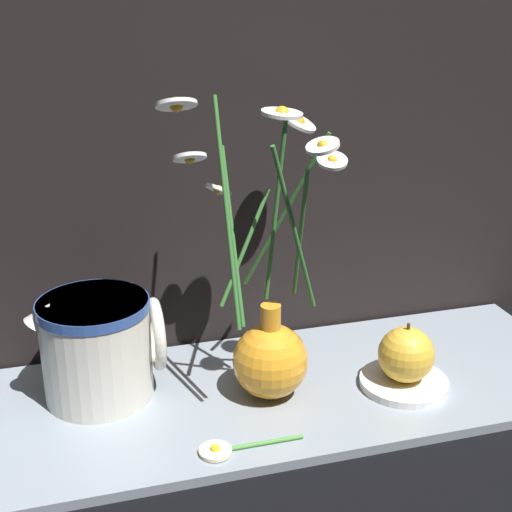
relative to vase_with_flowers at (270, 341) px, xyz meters
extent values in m
plane|color=black|center=(-0.02, 0.01, -0.09)|extent=(6.00, 6.00, 0.00)
cube|color=gray|center=(-0.02, 0.01, -0.08)|extent=(0.88, 0.29, 0.01)
sphere|color=orange|center=(0.00, 0.00, -0.03)|extent=(0.09, 0.09, 0.09)
cylinder|color=orange|center=(0.00, 0.00, 0.03)|extent=(0.02, 0.02, 0.04)
cylinder|color=#336B2D|center=(-0.04, 0.00, 0.14)|extent=(0.01, 0.10, 0.19)
cylinder|color=white|center=(-0.09, 0.00, 0.23)|extent=(0.04, 0.03, 0.02)
sphere|color=gold|center=(-0.09, 0.00, 0.23)|extent=(0.01, 0.01, 0.01)
cylinder|color=#336B2D|center=(0.03, -0.01, 0.13)|extent=(0.02, 0.07, 0.17)
cylinder|color=white|center=(0.07, -0.01, 0.22)|extent=(0.04, 0.04, 0.02)
sphere|color=gold|center=(0.07, -0.01, 0.22)|extent=(0.01, 0.01, 0.01)
cylinder|color=#336B2D|center=(0.02, -0.03, 0.15)|extent=(0.07, 0.04, 0.20)
cylinder|color=white|center=(0.03, -0.06, 0.25)|extent=(0.05, 0.05, 0.02)
sphere|color=gold|center=(0.03, -0.06, 0.25)|extent=(0.01, 0.01, 0.01)
cylinder|color=#336B2D|center=(-0.02, 0.03, 0.11)|extent=(0.08, 0.05, 0.13)
cylinder|color=white|center=(-0.04, 0.07, 0.17)|extent=(0.04, 0.04, 0.02)
sphere|color=gold|center=(-0.04, 0.07, 0.17)|extent=(0.01, 0.01, 0.01)
cylinder|color=#336B2D|center=(-0.05, 0.00, 0.17)|extent=(0.01, 0.11, 0.24)
cylinder|color=white|center=(-0.10, 0.00, 0.29)|extent=(0.04, 0.04, 0.02)
sphere|color=gold|center=(-0.10, 0.00, 0.29)|extent=(0.02, 0.02, 0.02)
cylinder|color=#336B2D|center=(0.03, 0.04, 0.15)|extent=(0.09, 0.07, 0.20)
cylinder|color=white|center=(0.06, 0.08, 0.25)|extent=(0.06, 0.06, 0.02)
sphere|color=gold|center=(0.06, 0.08, 0.25)|extent=(0.02, 0.02, 0.02)
cylinder|color=#336B2D|center=(0.01, 0.01, 0.16)|extent=(0.02, 0.02, 0.22)
cylinder|color=white|center=(0.02, 0.02, 0.27)|extent=(0.07, 0.07, 0.01)
sphere|color=gold|center=(0.02, 0.02, 0.27)|extent=(0.02, 0.02, 0.02)
cylinder|color=beige|center=(-0.20, 0.05, -0.01)|extent=(0.13, 0.13, 0.13)
cylinder|color=#2D4C93|center=(-0.20, 0.05, 0.05)|extent=(0.13, 0.13, 0.01)
torus|color=beige|center=(-0.13, 0.05, 0.00)|extent=(0.01, 0.09, 0.09)
cone|color=beige|center=(-0.26, 0.05, 0.04)|extent=(0.05, 0.04, 0.04)
cylinder|color=white|center=(0.17, -0.03, -0.07)|extent=(0.11, 0.11, 0.01)
sphere|color=gold|center=(0.17, -0.03, -0.03)|extent=(0.07, 0.07, 0.07)
cylinder|color=#4C3819|center=(0.17, -0.03, 0.01)|extent=(0.00, 0.00, 0.01)
cylinder|color=#4C8E3D|center=(-0.04, -0.10, -0.07)|extent=(0.10, 0.01, 0.01)
cylinder|color=beige|center=(-0.09, -0.10, -0.07)|extent=(0.04, 0.04, 0.00)
sphere|color=yellow|center=(-0.09, -0.10, -0.07)|extent=(0.01, 0.01, 0.01)
camera|label=1|loc=(-0.22, -0.73, 0.41)|focal=50.00mm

